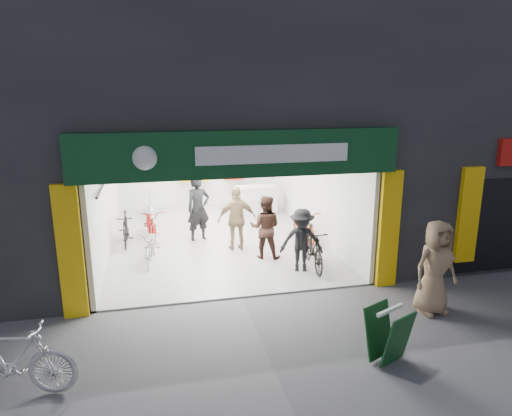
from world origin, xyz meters
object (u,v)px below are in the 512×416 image
object	(u,v)px
bike_right_front	(313,248)
sandwich_board	(388,334)
pedestrian_near	(435,267)
parked_bike	(11,360)
bike_left_front	(152,245)

from	to	relation	value
bike_right_front	sandwich_board	xyz separation A→B (m)	(-0.19, -4.02, -0.03)
pedestrian_near	sandwich_board	world-z (taller)	pedestrian_near
sandwich_board	pedestrian_near	bearing A→B (deg)	14.14
parked_bike	sandwich_board	xyz separation A→B (m)	(5.58, -0.44, -0.05)
pedestrian_near	parked_bike	bearing A→B (deg)	-179.19
bike_left_front	parked_bike	size ratio (longest dim) A/B	0.90
bike_right_front	parked_bike	bearing A→B (deg)	-142.56
bike_right_front	sandwich_board	size ratio (longest dim) A/B	1.95
pedestrian_near	bike_left_front	bearing A→B (deg)	136.63
sandwich_board	bike_right_front	bearing A→B (deg)	62.89
bike_left_front	parked_bike	xyz separation A→B (m)	(-1.96, -4.93, 0.12)
bike_right_front	parked_bike	world-z (taller)	parked_bike
bike_left_front	parked_bike	distance (m)	5.30
bike_right_front	sandwich_board	bearing A→B (deg)	-87.11
bike_left_front	sandwich_board	xyz separation A→B (m)	(3.62, -5.37, 0.06)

